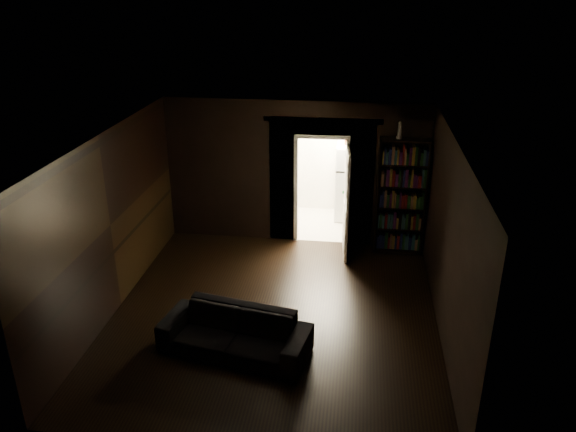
{
  "coord_description": "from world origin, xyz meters",
  "views": [
    {
      "loc": [
        1.17,
        -7.34,
        4.88
      ],
      "look_at": [
        0.1,
        0.9,
        1.31
      ],
      "focal_mm": 35.0,
      "sensor_mm": 36.0,
      "label": 1
    }
  ],
  "objects": [
    {
      "name": "ground",
      "position": [
        0.0,
        0.0,
        0.0
      ],
      "size": [
        5.5,
        5.5,
        0.0
      ],
      "primitive_type": "plane",
      "color": "black",
      "rests_on": "ground"
    },
    {
      "name": "room_walls",
      "position": [
        -0.01,
        1.07,
        1.68
      ],
      "size": [
        5.02,
        5.61,
        2.84
      ],
      "color": "black",
      "rests_on": "ground"
    },
    {
      "name": "kitchen_alcove",
      "position": [
        0.5,
        3.87,
        1.21
      ],
      "size": [
        2.2,
        1.8,
        2.6
      ],
      "color": "beige",
      "rests_on": "ground"
    },
    {
      "name": "sofa",
      "position": [
        -0.4,
        -0.95,
        0.4
      ],
      "size": [
        2.21,
        1.28,
        0.8
      ],
      "primitive_type": "imported",
      "rotation": [
        0.0,
        0.0,
        -0.19
      ],
      "color": "black",
      "rests_on": "ground"
    },
    {
      "name": "bookshelf",
      "position": [
        2.0,
        2.55,
        1.1
      ],
      "size": [
        0.93,
        0.42,
        2.2
      ],
      "primitive_type": "cube",
      "rotation": [
        0.0,
        0.0,
        -0.11
      ],
      "color": "black",
      "rests_on": "ground"
    },
    {
      "name": "refrigerator",
      "position": [
        1.1,
        4.03,
        0.82
      ],
      "size": [
        0.89,
        0.85,
        1.65
      ],
      "primitive_type": "cube",
      "rotation": [
        0.0,
        0.0,
        -0.26
      ],
      "color": "white",
      "rests_on": "ground"
    },
    {
      "name": "door",
      "position": [
        1.0,
        2.31,
        1.02
      ],
      "size": [
        0.12,
        0.85,
        2.05
      ],
      "primitive_type": "cube",
      "rotation": [
        0.0,
        0.0,
        1.65
      ],
      "color": "white",
      "rests_on": "ground"
    },
    {
      "name": "figurine",
      "position": [
        1.89,
        2.58,
        2.35
      ],
      "size": [
        0.11,
        0.11,
        0.31
      ],
      "primitive_type": "cube",
      "rotation": [
        0.0,
        0.0,
        0.08
      ],
      "color": "silver",
      "rests_on": "bookshelf"
    },
    {
      "name": "bottles",
      "position": [
        1.11,
        3.98,
        1.77
      ],
      "size": [
        0.58,
        0.17,
        0.23
      ],
      "primitive_type": "cube",
      "rotation": [
        0.0,
        0.0,
        -0.17
      ],
      "color": "black",
      "rests_on": "refrigerator"
    }
  ]
}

